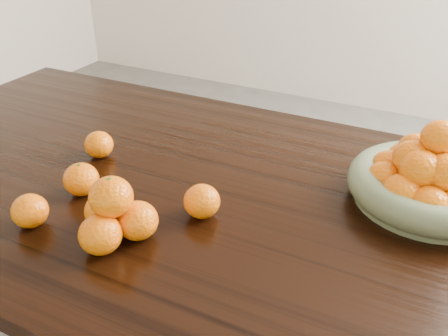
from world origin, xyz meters
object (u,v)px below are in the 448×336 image
at_px(orange_pyramid, 114,215).
at_px(dining_table, 214,222).
at_px(fruit_bowl, 430,179).
at_px(loose_orange_0, 81,179).

bearing_deg(orange_pyramid, dining_table, 69.50).
xyz_separation_m(fruit_bowl, loose_orange_0, (-0.70, -0.32, -0.02)).
relative_size(dining_table, orange_pyramid, 12.40).
xyz_separation_m(fruit_bowl, orange_pyramid, (-0.53, -0.42, -0.00)).
relative_size(dining_table, fruit_bowl, 5.63).
bearing_deg(dining_table, orange_pyramid, -110.50).
height_order(dining_table, orange_pyramid, orange_pyramid).
xyz_separation_m(dining_table, fruit_bowl, (0.44, 0.18, 0.15)).
bearing_deg(dining_table, fruit_bowl, 21.65).
height_order(orange_pyramid, loose_orange_0, orange_pyramid).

